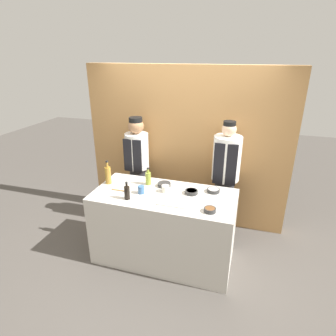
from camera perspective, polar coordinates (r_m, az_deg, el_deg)
ground_plane at (r=3.97m, az=-0.75°, el=-17.41°), size 14.00×14.00×0.00m
cabinet_wall at (r=4.31m, az=3.63°, el=4.20°), size 3.08×0.18×2.40m
counter at (r=3.69m, az=-0.78°, el=-11.80°), size 1.75×0.83×0.94m
sauce_bowl_red at (r=3.64m, az=-0.77°, el=-3.34°), size 0.17×0.17×0.04m
sauce_bowl_purple at (r=3.46m, az=4.78°, el=-4.82°), size 0.16×0.16×0.04m
sauce_bowl_white at (r=3.53m, az=9.20°, el=-4.47°), size 0.16×0.16×0.04m
sauce_bowl_brown at (r=3.11m, az=8.51°, el=-8.38°), size 0.13×0.13×0.05m
cutting_board at (r=3.26m, az=1.27°, el=-6.85°), size 0.35×0.24×0.02m
bottle_soy at (r=3.33m, az=-8.33°, el=-4.93°), size 0.07×0.07×0.22m
bottle_vinegar at (r=3.75m, az=-12.09°, el=-1.33°), size 0.08×0.08×0.32m
bottle_oil at (r=3.66m, az=-4.05°, el=-2.03°), size 0.07×0.07×0.23m
cup_cream at (r=3.48m, az=-0.44°, el=-4.25°), size 0.10×0.10×0.08m
cup_blue at (r=3.46m, az=-5.47°, el=-4.40°), size 0.08×0.08×0.10m
wooden_spoon at (r=3.56m, az=-9.45°, el=-4.50°), size 0.22×0.04×0.02m
chef_left at (r=4.28m, az=-6.19°, el=0.13°), size 0.34×0.34×1.70m
chef_right at (r=3.98m, az=11.51°, el=-1.96°), size 0.38×0.38×1.73m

